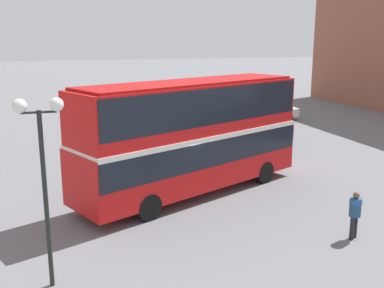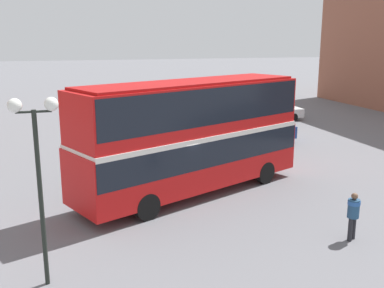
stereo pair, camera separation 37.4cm
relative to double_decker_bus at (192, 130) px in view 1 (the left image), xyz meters
The scene contains 6 objects.
ground_plane 3.06m from the double_decker_bus, 160.07° to the right, with size 240.00×240.00×0.00m, color slate.
double_decker_bus is the anchor object (origin of this frame).
pedestrian_foreground 7.08m from the double_decker_bus, 57.91° to the right, with size 0.54×0.54×1.60m.
parked_car_kerb_near 18.39m from the double_decker_bus, 53.20° to the left, with size 4.63×2.10×1.44m.
parked_car_kerb_far 10.07m from the double_decker_bus, 49.62° to the left, with size 4.80×2.51×1.61m.
street_lamp_twin_globe 8.24m from the double_decker_bus, 134.57° to the right, with size 1.19×0.35×4.97m.
Camera 1 is at (-4.07, -16.62, 6.37)m, focal length 42.00 mm.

